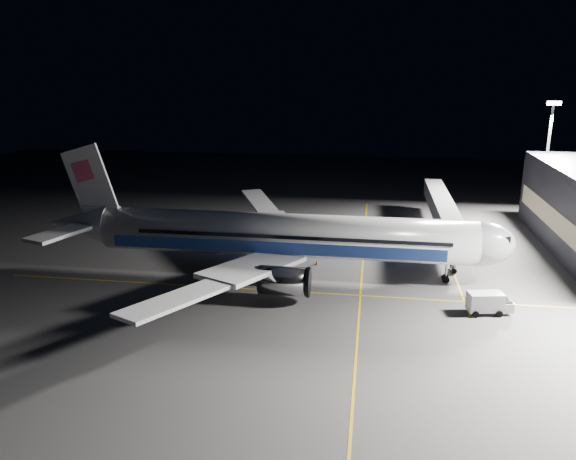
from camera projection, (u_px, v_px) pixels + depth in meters
The scene contains 12 objects.
ground at pixel (285, 273), 73.88m from camera, with size 200.00×200.00×0.00m, color #4C4C4F.
guide_line_main at pixel (362, 277), 72.44m from camera, with size 0.25×80.00×0.01m, color gold.
guide_line_cross at pixel (278, 291), 68.19m from camera, with size 70.00×0.25×0.01m, color gold.
guide_line_side at pixel (448, 257), 80.19m from camera, with size 0.25×40.00×0.01m, color gold.
airliner at pixel (277, 236), 72.57m from camera, with size 61.48×54.22×16.64m.
jet_bridge at pixel (444, 212), 86.53m from camera, with size 3.60×34.40×6.30m.
floodlight_mast_north at pixel (547, 151), 94.94m from camera, with size 2.40×0.68×20.70m.
service_truck at pixel (489, 302), 61.59m from camera, with size 5.11×2.86×2.47m.
baggage_tug at pixel (263, 224), 93.84m from camera, with size 3.02×2.73×1.80m.
safety_cone_a at pixel (317, 262), 77.05m from camera, with size 0.41×0.41×0.61m, color #DE5709.
safety_cone_b at pixel (288, 246), 84.03m from camera, with size 0.43×0.43×0.65m, color #DE5709.
safety_cone_c at pixel (259, 238), 88.00m from camera, with size 0.35×0.35×0.52m, color #DE5709.
Camera 1 is at (10.76, -68.39, 26.44)m, focal length 35.00 mm.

